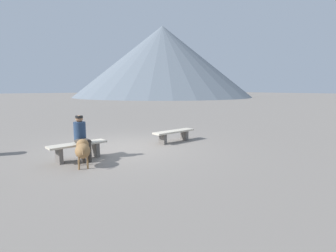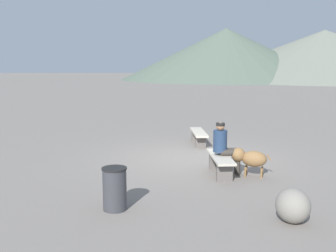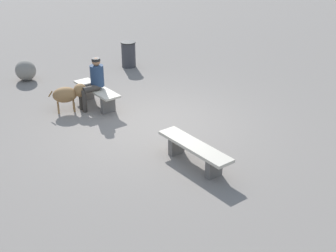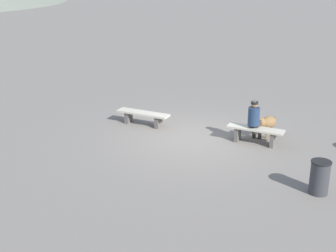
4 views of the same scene
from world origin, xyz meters
TOP-DOWN VIEW (x-y plane):
  - ground at (0.00, 0.00)m, footprint 210.00×210.00m
  - bench_left at (-1.95, 0.38)m, footprint 1.73×0.42m
  - bench_right at (1.66, 0.46)m, footprint 1.59×0.44m
  - seated_person at (1.59, 0.56)m, footprint 0.34×0.63m
  - dog at (1.78, 1.12)m, footprint 0.57×0.87m
  - trash_bin at (3.79, -1.80)m, footprint 0.45×0.45m
  - boulder at (4.49, 1.17)m, footprint 0.68×0.62m
  - distant_peak_2 at (-54.60, 27.35)m, footprint 43.77×43.77m
  - distant_peak_3 at (-54.93, 11.12)m, footprint 34.56×34.56m

SIDE VIEW (x-z plane):
  - ground at x=0.00m, z-range -0.06..0.00m
  - boulder at x=4.49m, z-range 0.00..0.58m
  - bench_left at x=-1.95m, z-range 0.09..0.52m
  - bench_right at x=1.66m, z-range 0.10..0.56m
  - trash_bin at x=3.79m, z-range 0.00..0.77m
  - dog at x=1.78m, z-range 0.11..0.76m
  - seated_person at x=1.59m, z-range 0.09..1.33m
  - distant_peak_2 at x=-54.60m, z-range 0.00..8.08m
  - distant_peak_3 at x=-54.93m, z-range 0.00..8.34m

